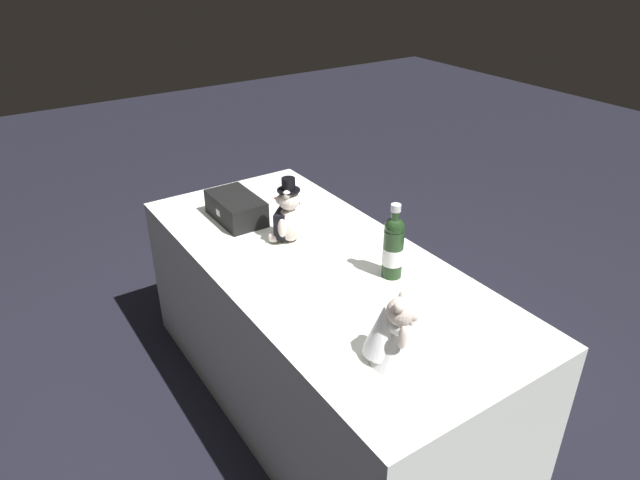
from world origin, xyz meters
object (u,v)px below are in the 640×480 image
(teddy_bear_groom, at_px, (287,217))
(gift_case_black, at_px, (236,208))
(champagne_bottle, at_px, (393,246))
(signing_pen, at_px, (288,201))
(teddy_bear_bride, at_px, (394,333))

(teddy_bear_groom, distance_m, gift_case_black, 0.33)
(champagne_bottle, xyz_separation_m, signing_pen, (-0.83, 0.01, -0.13))
(champagne_bottle, bearing_deg, gift_case_black, -159.93)
(champagne_bottle, height_order, gift_case_black, champagne_bottle)
(signing_pen, height_order, gift_case_black, gift_case_black)
(teddy_bear_groom, distance_m, champagne_bottle, 0.52)
(teddy_bear_groom, relative_size, signing_pen, 2.13)
(teddy_bear_bride, xyz_separation_m, signing_pen, (-1.22, 0.34, -0.10))
(teddy_bear_groom, height_order, gift_case_black, teddy_bear_groom)
(champagne_bottle, xyz_separation_m, gift_case_black, (-0.80, -0.29, -0.07))
(champagne_bottle, bearing_deg, teddy_bear_groom, -158.36)
(teddy_bear_bride, relative_size, gift_case_black, 0.78)
(teddy_bear_groom, bearing_deg, teddy_bear_bride, -8.55)
(teddy_bear_groom, relative_size, champagne_bottle, 0.95)
(signing_pen, bearing_deg, gift_case_black, -83.37)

